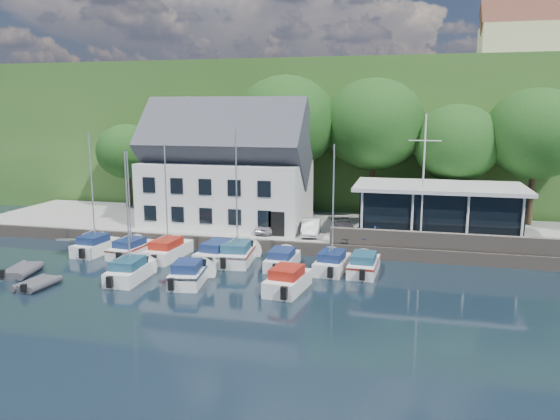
{
  "coord_description": "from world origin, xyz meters",
  "views": [
    {
      "loc": [
        8.87,
        -28.83,
        11.01
      ],
      "look_at": [
        -0.36,
        9.0,
        3.82
      ],
      "focal_mm": 35.0,
      "sensor_mm": 36.0,
      "label": 1
    }
  ],
  "objects_px": {
    "car_dgrey": "(345,230)",
    "car_blue": "(369,230)",
    "flagpole": "(423,180)",
    "boat_r1_5": "(282,258)",
    "car_silver": "(267,225)",
    "boat_r2_1": "(127,212)",
    "club_pavilion": "(438,210)",
    "boat_r1_4": "(237,198)",
    "boat_r2_2": "(189,272)",
    "boat_r1_2": "(166,198)",
    "boat_r1_1": "(129,202)",
    "harbor_building": "(227,175)",
    "boat_r1_0": "(92,195)",
    "boat_r1_7": "(364,263)",
    "dinghy_0": "(22,269)",
    "boat_r1_3": "(218,251)",
    "dinghy_1": "(37,283)",
    "boat_r2_3": "(288,278)",
    "boat_r1_6": "(333,208)",
    "car_white": "(311,227)"
  },
  "relations": [
    {
      "from": "harbor_building",
      "to": "boat_r1_3",
      "type": "distance_m",
      "value": 10.08
    },
    {
      "from": "car_dgrey",
      "to": "boat_r1_3",
      "type": "height_order",
      "value": "car_dgrey"
    },
    {
      "from": "car_dgrey",
      "to": "boat_r1_6",
      "type": "xyz_separation_m",
      "value": [
        -0.14,
        -5.84,
        2.82
      ]
    },
    {
      "from": "boat_r2_2",
      "to": "dinghy_0",
      "type": "distance_m",
      "value": 11.77
    },
    {
      "from": "boat_r1_3",
      "to": "boat_r1_5",
      "type": "distance_m",
      "value": 4.98
    },
    {
      "from": "car_dgrey",
      "to": "dinghy_0",
      "type": "height_order",
      "value": "car_dgrey"
    },
    {
      "from": "car_dgrey",
      "to": "boat_r2_1",
      "type": "bearing_deg",
      "value": -158.8
    },
    {
      "from": "car_blue",
      "to": "boat_r1_3",
      "type": "distance_m",
      "value": 11.98
    },
    {
      "from": "boat_r1_1",
      "to": "boat_r2_1",
      "type": "distance_m",
      "value": 6.26
    },
    {
      "from": "car_dgrey",
      "to": "car_blue",
      "type": "bearing_deg",
      "value": -12.37
    },
    {
      "from": "harbor_building",
      "to": "boat_r1_1",
      "type": "bearing_deg",
      "value": -118.6
    },
    {
      "from": "boat_r1_1",
      "to": "boat_r1_0",
      "type": "bearing_deg",
      "value": -170.88
    },
    {
      "from": "boat_r1_0",
      "to": "boat_r1_7",
      "type": "height_order",
      "value": "boat_r1_0"
    },
    {
      "from": "dinghy_1",
      "to": "boat_r2_3",
      "type": "bearing_deg",
      "value": 16.4
    },
    {
      "from": "car_dgrey",
      "to": "dinghy_1",
      "type": "relative_size",
      "value": 1.48
    },
    {
      "from": "boat_r1_1",
      "to": "boat_r1_5",
      "type": "distance_m",
      "value": 12.45
    },
    {
      "from": "club_pavilion",
      "to": "boat_r1_5",
      "type": "relative_size",
      "value": 2.36
    },
    {
      "from": "boat_r1_5",
      "to": "boat_r2_2",
      "type": "bearing_deg",
      "value": -133.49
    },
    {
      "from": "boat_r1_3",
      "to": "boat_r1_5",
      "type": "height_order",
      "value": "boat_r1_3"
    },
    {
      "from": "dinghy_1",
      "to": "boat_r2_1",
      "type": "bearing_deg",
      "value": 35.6
    },
    {
      "from": "flagpole",
      "to": "car_white",
      "type": "bearing_deg",
      "value": 173.54
    },
    {
      "from": "flagpole",
      "to": "boat_r1_5",
      "type": "distance_m",
      "value": 12.02
    },
    {
      "from": "boat_r1_1",
      "to": "boat_r1_6",
      "type": "distance_m",
      "value": 15.52
    },
    {
      "from": "car_blue",
      "to": "boat_r1_0",
      "type": "bearing_deg",
      "value": -145.16
    },
    {
      "from": "flagpole",
      "to": "boat_r1_6",
      "type": "relative_size",
      "value": 1.09
    },
    {
      "from": "boat_r1_6",
      "to": "boat_r1_7",
      "type": "relative_size",
      "value": 1.52
    },
    {
      "from": "car_white",
      "to": "car_blue",
      "type": "distance_m",
      "value": 4.69
    },
    {
      "from": "harbor_building",
      "to": "boat_r2_2",
      "type": "relative_size",
      "value": 2.73
    },
    {
      "from": "car_silver",
      "to": "boat_r1_5",
      "type": "height_order",
      "value": "car_silver"
    },
    {
      "from": "boat_r1_4",
      "to": "boat_r2_1",
      "type": "distance_m",
      "value": 7.87
    },
    {
      "from": "boat_r1_3",
      "to": "dinghy_0",
      "type": "height_order",
      "value": "boat_r1_3"
    },
    {
      "from": "boat_r1_2",
      "to": "boat_r1_4",
      "type": "xyz_separation_m",
      "value": [
        5.44,
        0.07,
        0.19
      ]
    },
    {
      "from": "boat_r1_1",
      "to": "boat_r2_3",
      "type": "xyz_separation_m",
      "value": [
        13.46,
        -5.23,
        -3.34
      ]
    },
    {
      "from": "boat_r1_0",
      "to": "dinghy_1",
      "type": "height_order",
      "value": "boat_r1_0"
    },
    {
      "from": "harbor_building",
      "to": "boat_r2_2",
      "type": "distance_m",
      "value": 15.02
    },
    {
      "from": "boat_r1_0",
      "to": "boat_r1_3",
      "type": "bearing_deg",
      "value": 6.68
    },
    {
      "from": "car_white",
      "to": "boat_r2_1",
      "type": "height_order",
      "value": "boat_r2_1"
    },
    {
      "from": "car_blue",
      "to": "dinghy_1",
      "type": "xyz_separation_m",
      "value": [
        -19.45,
        -14.07,
        -1.36
      ]
    },
    {
      "from": "boat_r1_7",
      "to": "dinghy_1",
      "type": "distance_m",
      "value": 21.2
    },
    {
      "from": "boat_r1_2",
      "to": "boat_r1_7",
      "type": "relative_size",
      "value": 1.57
    },
    {
      "from": "car_silver",
      "to": "car_blue",
      "type": "relative_size",
      "value": 0.9
    },
    {
      "from": "car_blue",
      "to": "dinghy_1",
      "type": "relative_size",
      "value": 1.42
    },
    {
      "from": "car_silver",
      "to": "flagpole",
      "type": "xyz_separation_m",
      "value": [
        12.33,
        -1.06,
        4.23
      ]
    },
    {
      "from": "harbor_building",
      "to": "car_blue",
      "type": "relative_size",
      "value": 3.55
    },
    {
      "from": "boat_r1_6",
      "to": "dinghy_0",
      "type": "xyz_separation_m",
      "value": [
        -20.25,
        -5.83,
        -4.06
      ]
    },
    {
      "from": "club_pavilion",
      "to": "dinghy_1",
      "type": "distance_m",
      "value": 29.9
    },
    {
      "from": "flagpole",
      "to": "boat_r2_1",
      "type": "distance_m",
      "value": 21.28
    },
    {
      "from": "car_silver",
      "to": "boat_r2_1",
      "type": "distance_m",
      "value": 13.36
    },
    {
      "from": "boat_r1_0",
      "to": "boat_r1_1",
      "type": "distance_m",
      "value": 3.05
    },
    {
      "from": "harbor_building",
      "to": "car_blue",
      "type": "height_order",
      "value": "harbor_building"
    }
  ]
}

